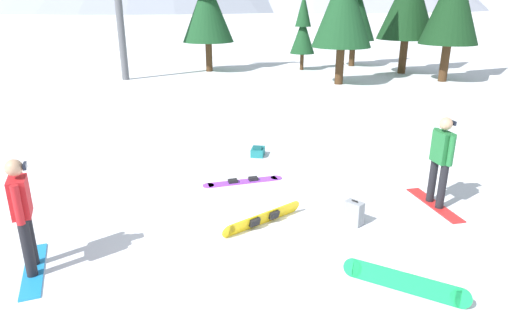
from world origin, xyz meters
TOP-DOWN VIEW (x-y plane):
  - ground_plane at (0.00, 0.00)m, footprint 800.00×800.00m
  - snowboarder_foreground at (-3.64, -0.02)m, footprint 0.67×1.54m
  - snowboarder_midground at (3.41, 1.57)m, footprint 0.47×1.62m
  - loose_snowboard_near_right at (-0.05, 1.07)m, footprint 1.54×1.06m
  - loose_snowboard_far_spare at (-0.27, 3.12)m, footprint 1.83×0.59m
  - loose_snowboard_near_left at (1.68, -1.02)m, footprint 1.48×1.06m
  - backpack_grey at (1.58, 0.96)m, footprint 0.37×0.38m
  - backpack_teal at (0.24, 4.88)m, footprint 0.42×0.55m
  - pine_tree_broad at (7.77, 21.29)m, footprint 2.52×2.52m
  - pine_tree_slender at (4.35, 19.92)m, footprint 1.41×1.41m

SIDE VIEW (x-z plane):
  - ground_plane at x=0.00m, z-range 0.00..0.00m
  - loose_snowboard_far_spare at x=-0.27m, z-range -0.02..0.07m
  - backpack_teal at x=0.24m, z-range -0.02..0.25m
  - loose_snowboard_near_right at x=-0.05m, z-range 0.00..0.27m
  - loose_snowboard_near_left at x=1.68m, z-range 0.00..0.28m
  - backpack_grey at x=1.58m, z-range -0.02..0.45m
  - snowboarder_foreground at x=-3.64m, z-range 0.06..1.82m
  - snowboarder_midground at x=3.41m, z-range 0.05..1.84m
  - pine_tree_slender at x=4.35m, z-range 0.19..4.48m
  - pine_tree_broad at x=7.77m, z-range 0.32..7.39m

